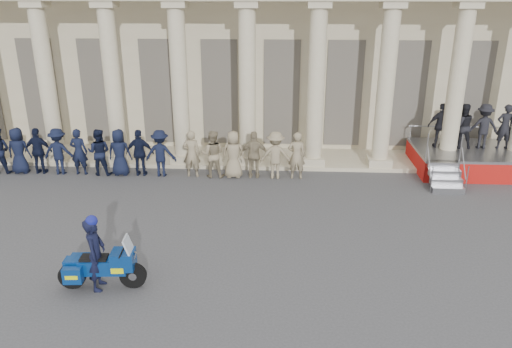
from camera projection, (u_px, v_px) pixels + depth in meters
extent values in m
plane|color=#3D3D3F|center=(175.00, 271.00, 12.67)|extent=(90.00, 90.00, 0.00)
cube|color=#BCAF8D|center=(231.00, 34.00, 25.09)|extent=(40.00, 10.00, 9.00)
cube|color=#BCAF8D|center=(218.00, 157.00, 20.86)|extent=(40.00, 2.60, 0.15)
cube|color=#BCAF8D|center=(58.00, 155.00, 20.37)|extent=(0.90, 0.90, 0.30)
cylinder|color=#BCAF8D|center=(47.00, 83.00, 19.33)|extent=(0.64, 0.64, 5.60)
cube|color=#BCAF8D|center=(35.00, 4.00, 18.29)|extent=(0.85, 0.85, 0.24)
cube|color=#BCAF8D|center=(120.00, 156.00, 20.23)|extent=(0.90, 0.90, 0.30)
cylinder|color=#BCAF8D|center=(113.00, 84.00, 19.19)|extent=(0.64, 0.64, 5.60)
cube|color=#BCAF8D|center=(105.00, 4.00, 18.16)|extent=(0.85, 0.85, 0.24)
cube|color=#BCAF8D|center=(183.00, 158.00, 20.10)|extent=(0.90, 0.90, 0.30)
cylinder|color=#BCAF8D|center=(180.00, 85.00, 19.06)|extent=(0.64, 0.64, 5.60)
cube|color=#BCAF8D|center=(175.00, 4.00, 18.02)|extent=(0.85, 0.85, 0.24)
cube|color=#BCAF8D|center=(248.00, 159.00, 19.97)|extent=(0.90, 0.90, 0.30)
cylinder|color=#BCAF8D|center=(247.00, 85.00, 18.92)|extent=(0.64, 0.64, 5.60)
cube|color=#BCAF8D|center=(247.00, 4.00, 17.89)|extent=(0.85, 0.85, 0.24)
cube|color=#BCAF8D|center=(313.00, 160.00, 19.83)|extent=(0.90, 0.90, 0.30)
cylinder|color=#BCAF8D|center=(316.00, 86.00, 18.79)|extent=(0.64, 0.64, 5.60)
cube|color=#BCAF8D|center=(319.00, 4.00, 17.76)|extent=(0.85, 0.85, 0.24)
cube|color=#BCAF8D|center=(379.00, 161.00, 19.70)|extent=(0.90, 0.90, 0.30)
cylinder|color=#BCAF8D|center=(386.00, 87.00, 18.65)|extent=(0.64, 0.64, 5.60)
cube|color=#BCAF8D|center=(393.00, 4.00, 17.62)|extent=(0.85, 0.85, 0.24)
cube|color=#BCAF8D|center=(446.00, 162.00, 19.56)|extent=(0.90, 0.90, 0.30)
cylinder|color=#BCAF8D|center=(456.00, 87.00, 18.52)|extent=(0.64, 0.64, 5.60)
cube|color=#BCAF8D|center=(468.00, 5.00, 17.49)|extent=(0.85, 0.85, 0.24)
cube|color=black|center=(41.00, 91.00, 21.53)|extent=(1.30, 0.12, 4.20)
cube|color=black|center=(100.00, 91.00, 21.39)|extent=(1.30, 0.12, 4.20)
cube|color=black|center=(160.00, 92.00, 21.26)|extent=(1.30, 0.12, 4.20)
cube|color=black|center=(220.00, 93.00, 21.12)|extent=(1.30, 0.12, 4.20)
cube|color=black|center=(282.00, 93.00, 20.99)|extent=(1.30, 0.12, 4.20)
cube|color=black|center=(344.00, 94.00, 20.86)|extent=(1.30, 0.12, 4.20)
cube|color=black|center=(407.00, 95.00, 20.72)|extent=(1.30, 0.12, 4.20)
cube|color=black|center=(470.00, 95.00, 20.59)|extent=(1.30, 0.12, 4.20)
imported|color=black|center=(19.00, 151.00, 19.01)|extent=(0.88, 0.57, 1.79)
imported|color=black|center=(39.00, 151.00, 18.97)|extent=(1.05, 0.44, 1.79)
imported|color=black|center=(59.00, 151.00, 18.93)|extent=(1.16, 0.67, 1.79)
imported|color=black|center=(79.00, 152.00, 18.89)|extent=(0.65, 0.43, 1.79)
imported|color=black|center=(99.00, 152.00, 18.85)|extent=(0.87, 0.68, 1.79)
imported|color=black|center=(120.00, 152.00, 18.81)|extent=(0.88, 0.57, 1.79)
imported|color=black|center=(140.00, 153.00, 18.77)|extent=(1.05, 0.44, 1.79)
imported|color=black|center=(161.00, 153.00, 18.73)|extent=(1.16, 0.67, 1.79)
imported|color=gray|center=(192.00, 154.00, 18.67)|extent=(0.65, 0.43, 1.79)
imported|color=gray|center=(213.00, 154.00, 18.62)|extent=(0.87, 0.68, 1.79)
imported|color=gray|center=(233.00, 154.00, 18.58)|extent=(0.88, 0.57, 1.79)
imported|color=gray|center=(254.00, 155.00, 18.54)|extent=(1.05, 0.44, 1.79)
imported|color=gray|center=(275.00, 155.00, 18.50)|extent=(1.16, 0.67, 1.79)
imported|color=gray|center=(297.00, 156.00, 18.46)|extent=(0.65, 0.43, 1.79)
cube|color=gray|center=(471.00, 150.00, 19.34)|extent=(4.24, 3.03, 0.10)
cube|color=#AD120D|center=(484.00, 174.00, 18.09)|extent=(4.24, 0.04, 0.76)
cube|color=#AD120D|center=(415.00, 160.00, 19.60)|extent=(0.04, 3.03, 0.76)
cube|color=gray|center=(448.00, 190.00, 17.41)|extent=(1.10, 0.28, 0.21)
cube|color=gray|center=(446.00, 181.00, 17.60)|extent=(1.10, 0.28, 0.21)
cube|color=gray|center=(445.00, 173.00, 17.78)|extent=(1.10, 0.28, 0.21)
cube|color=gray|center=(443.00, 165.00, 17.97)|extent=(1.10, 0.28, 0.21)
cylinder|color=gray|center=(461.00, 127.00, 20.51)|extent=(4.24, 0.04, 0.04)
imported|color=black|center=(441.00, 126.00, 19.26)|extent=(1.02, 0.42, 1.74)
imported|color=black|center=(462.00, 126.00, 19.22)|extent=(0.85, 0.66, 1.74)
imported|color=black|center=(483.00, 126.00, 19.18)|extent=(1.12, 0.65, 1.74)
imported|color=black|center=(505.00, 126.00, 19.14)|extent=(0.63, 0.42, 1.74)
cylinder|color=black|center=(133.00, 275.00, 11.88)|extent=(0.65, 0.18, 0.64)
cylinder|color=black|center=(72.00, 276.00, 11.86)|extent=(0.65, 0.18, 0.64)
cube|color=navy|center=(103.00, 265.00, 11.77)|extent=(1.14, 0.49, 0.37)
cube|color=navy|center=(123.00, 260.00, 11.73)|extent=(0.57, 0.54, 0.44)
cube|color=silver|center=(124.00, 268.00, 11.81)|extent=(0.23, 0.30, 0.12)
cube|color=#B2BFCC|center=(129.00, 247.00, 11.61)|extent=(0.23, 0.46, 0.52)
cube|color=black|center=(94.00, 258.00, 11.70)|extent=(0.65, 0.37, 0.10)
cube|color=navy|center=(72.00, 263.00, 11.73)|extent=(0.36, 0.35, 0.21)
cube|color=navy|center=(73.00, 275.00, 11.50)|extent=(0.45, 0.24, 0.39)
cube|color=#D7E00B|center=(73.00, 275.00, 11.50)|extent=(0.31, 0.25, 0.10)
cube|color=navy|center=(81.00, 261.00, 12.08)|extent=(0.45, 0.24, 0.39)
cube|color=#D7E00B|center=(81.00, 261.00, 12.08)|extent=(0.31, 0.25, 0.10)
cylinder|color=silver|center=(87.00, 272.00, 12.09)|extent=(0.59, 0.14, 0.10)
cylinder|color=black|center=(122.00, 251.00, 11.65)|extent=(0.08, 0.68, 0.03)
imported|color=black|center=(96.00, 254.00, 11.66)|extent=(0.48, 0.69, 1.81)
sphere|color=navy|center=(91.00, 221.00, 11.36)|extent=(0.28, 0.28, 0.28)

